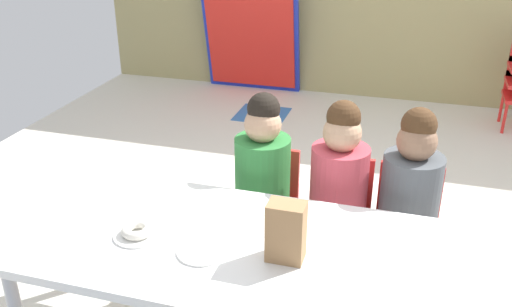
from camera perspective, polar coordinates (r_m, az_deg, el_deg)
ground_plane at (r=3.07m, az=7.41°, el=-9.49°), size 5.32×5.17×0.02m
craft_table at (r=2.09m, az=-0.38°, el=-10.35°), size 1.79×0.78×0.55m
seated_child_near_camera at (r=2.61m, az=0.73°, el=-1.54°), size 0.32×0.32×0.92m
seated_child_middle_seat at (r=2.54m, az=8.51°, el=-2.54°), size 0.33×0.33×0.92m
seated_child_far_right at (r=2.53m, az=15.54°, el=-3.40°), size 0.32×0.31×0.92m
folded_activity_table at (r=5.27m, az=-0.52°, el=12.00°), size 0.90×0.29×1.09m
paper_bag_brown at (r=1.94m, az=3.09°, el=-7.98°), size 0.13×0.09×0.22m
paper_plate_near_edge at (r=2.16m, az=-12.01°, el=-8.14°), size 0.18×0.18×0.01m
paper_plate_center_table at (r=2.03m, az=-5.55°, el=-9.95°), size 0.18×0.18×0.01m
donut_powdered_on_plate at (r=2.15m, az=-12.06°, el=-7.66°), size 0.12×0.12×0.04m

